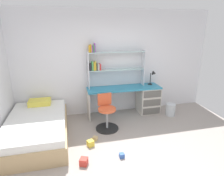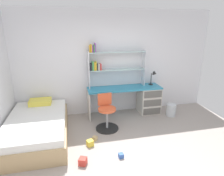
{
  "view_description": "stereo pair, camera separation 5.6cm",
  "coord_description": "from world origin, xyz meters",
  "px_view_note": "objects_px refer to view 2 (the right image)",
  "views": [
    {
      "loc": [
        -1.01,
        -2.52,
        2.22
      ],
      "look_at": [
        -0.1,
        1.27,
        0.99
      ],
      "focal_mm": 30.67,
      "sensor_mm": 36.0,
      "label": 1
    },
    {
      "loc": [
        -0.95,
        -2.53,
        2.22
      ],
      "look_at": [
        -0.1,
        1.27,
        0.99
      ],
      "focal_mm": 30.67,
      "sensor_mm": 36.0,
      "label": 2
    }
  ],
  "objects_px": {
    "bed_platform": "(37,128)",
    "waste_bin": "(171,110)",
    "desk": "(143,98)",
    "toy_block_red_0": "(83,161)",
    "swivel_chair": "(107,116)",
    "bookshelf_hutch": "(110,63)",
    "toy_block_blue_1": "(121,156)",
    "desk_lamp": "(154,76)",
    "toy_block_natural_2": "(95,138)",
    "toy_block_yellow_3": "(90,143)"
  },
  "relations": [
    {
      "from": "swivel_chair",
      "to": "bed_platform",
      "type": "distance_m",
      "value": 1.49
    },
    {
      "from": "toy_block_blue_1",
      "to": "bed_platform",
      "type": "bearing_deg",
      "value": 146.56
    },
    {
      "from": "bed_platform",
      "to": "waste_bin",
      "type": "xyz_separation_m",
      "value": [
        3.27,
        0.36,
        -0.08
      ]
    },
    {
      "from": "desk",
      "to": "toy_block_red_0",
      "type": "relative_size",
      "value": 15.15
    },
    {
      "from": "bed_platform",
      "to": "toy_block_blue_1",
      "type": "relative_size",
      "value": 23.77
    },
    {
      "from": "swivel_chair",
      "to": "toy_block_natural_2",
      "type": "bearing_deg",
      "value": -127.59
    },
    {
      "from": "bookshelf_hutch",
      "to": "swivel_chair",
      "type": "relative_size",
      "value": 1.83
    },
    {
      "from": "bed_platform",
      "to": "toy_block_red_0",
      "type": "relative_size",
      "value": 15.81
    },
    {
      "from": "bed_platform",
      "to": "toy_block_yellow_3",
      "type": "distance_m",
      "value": 1.18
    },
    {
      "from": "desk_lamp",
      "to": "toy_block_yellow_3",
      "type": "relative_size",
      "value": 3.25
    },
    {
      "from": "bookshelf_hutch",
      "to": "swivel_chair",
      "type": "height_order",
      "value": "bookshelf_hutch"
    },
    {
      "from": "swivel_chair",
      "to": "desk_lamp",
      "type": "bearing_deg",
      "value": 26.07
    },
    {
      "from": "toy_block_natural_2",
      "to": "toy_block_yellow_3",
      "type": "xyz_separation_m",
      "value": [
        -0.12,
        -0.17,
        0.02
      ]
    },
    {
      "from": "bookshelf_hutch",
      "to": "toy_block_natural_2",
      "type": "xyz_separation_m",
      "value": [
        -0.58,
        -1.22,
        -1.33
      ]
    },
    {
      "from": "swivel_chair",
      "to": "desk",
      "type": "bearing_deg",
      "value": 29.99
    },
    {
      "from": "desk",
      "to": "toy_block_natural_2",
      "type": "height_order",
      "value": "desk"
    },
    {
      "from": "bookshelf_hutch",
      "to": "waste_bin",
      "type": "distance_m",
      "value": 2.02
    },
    {
      "from": "toy_block_blue_1",
      "to": "waste_bin",
      "type": "bearing_deg",
      "value": 38.38
    },
    {
      "from": "desk",
      "to": "bookshelf_hutch",
      "type": "distance_m",
      "value": 1.3
    },
    {
      "from": "desk",
      "to": "toy_block_blue_1",
      "type": "height_order",
      "value": "desk"
    },
    {
      "from": "toy_block_blue_1",
      "to": "toy_block_natural_2",
      "type": "relative_size",
      "value": 0.97
    },
    {
      "from": "bed_platform",
      "to": "waste_bin",
      "type": "distance_m",
      "value": 3.29
    },
    {
      "from": "swivel_chair",
      "to": "toy_block_natural_2",
      "type": "relative_size",
      "value": 9.32
    },
    {
      "from": "toy_block_red_0",
      "to": "toy_block_blue_1",
      "type": "bearing_deg",
      "value": 2.74
    },
    {
      "from": "desk",
      "to": "toy_block_natural_2",
      "type": "distance_m",
      "value": 1.84
    },
    {
      "from": "toy_block_red_0",
      "to": "toy_block_blue_1",
      "type": "height_order",
      "value": "toy_block_red_0"
    },
    {
      "from": "bookshelf_hutch",
      "to": "swivel_chair",
      "type": "xyz_separation_m",
      "value": [
        -0.25,
        -0.78,
        -1.06
      ]
    },
    {
      "from": "waste_bin",
      "to": "desk_lamp",
      "type": "bearing_deg",
      "value": 130.76
    },
    {
      "from": "desk_lamp",
      "to": "toy_block_natural_2",
      "type": "bearing_deg",
      "value": -147.23
    },
    {
      "from": "toy_block_natural_2",
      "to": "bed_platform",
      "type": "bearing_deg",
      "value": 162.79
    },
    {
      "from": "desk",
      "to": "toy_block_red_0",
      "type": "xyz_separation_m",
      "value": [
        -1.75,
        -1.77,
        -0.35
      ]
    },
    {
      "from": "desk",
      "to": "swivel_chair",
      "type": "xyz_separation_m",
      "value": [
        -1.11,
        -0.64,
        -0.1
      ]
    },
    {
      "from": "bookshelf_hutch",
      "to": "desk_lamp",
      "type": "relative_size",
      "value": 3.83
    },
    {
      "from": "bookshelf_hutch",
      "to": "waste_bin",
      "type": "xyz_separation_m",
      "value": [
        1.54,
        -0.5,
        -1.22
      ]
    },
    {
      "from": "desk_lamp",
      "to": "toy_block_yellow_3",
      "type": "distance_m",
      "value": 2.48
    },
    {
      "from": "bed_platform",
      "to": "desk_lamp",
      "type": "bearing_deg",
      "value": 14.93
    },
    {
      "from": "swivel_chair",
      "to": "toy_block_red_0",
      "type": "height_order",
      "value": "swivel_chair"
    },
    {
      "from": "desk_lamp",
      "to": "toy_block_yellow_3",
      "type": "bearing_deg",
      "value": -145.18
    },
    {
      "from": "toy_block_red_0",
      "to": "desk_lamp",
      "type": "bearing_deg",
      "value": 41.48
    },
    {
      "from": "desk",
      "to": "toy_block_red_0",
      "type": "height_order",
      "value": "desk"
    },
    {
      "from": "toy_block_red_0",
      "to": "toy_block_natural_2",
      "type": "relative_size",
      "value": 1.47
    },
    {
      "from": "swivel_chair",
      "to": "waste_bin",
      "type": "bearing_deg",
      "value": 9.06
    },
    {
      "from": "waste_bin",
      "to": "toy_block_natural_2",
      "type": "height_order",
      "value": "waste_bin"
    },
    {
      "from": "desk",
      "to": "bookshelf_hutch",
      "type": "relative_size",
      "value": 1.3
    },
    {
      "from": "bed_platform",
      "to": "waste_bin",
      "type": "bearing_deg",
      "value": 6.35
    },
    {
      "from": "waste_bin",
      "to": "bookshelf_hutch",
      "type": "bearing_deg",
      "value": 161.97
    },
    {
      "from": "desk_lamp",
      "to": "toy_block_red_0",
      "type": "bearing_deg",
      "value": -138.52
    },
    {
      "from": "bed_platform",
      "to": "toy_block_yellow_3",
      "type": "relative_size",
      "value": 16.93
    },
    {
      "from": "desk",
      "to": "swivel_chair",
      "type": "distance_m",
      "value": 1.29
    },
    {
      "from": "swivel_chair",
      "to": "bookshelf_hutch",
      "type": "bearing_deg",
      "value": 72.62
    }
  ]
}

